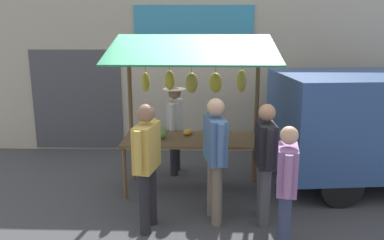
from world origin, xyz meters
name	(u,v)px	position (x,y,z in m)	size (l,w,h in m)	color
ground_plane	(193,189)	(0.00, 0.00, 0.00)	(40.00, 40.00, 0.00)	#424244
street_backdrop	(193,71)	(0.05, -2.20, 1.70)	(9.00, 0.30, 3.40)	#B2A893
market_stall	(193,96)	(0.00, -0.04, 1.55)	(2.50, 1.46, 2.50)	brown
vendor_with_sunhat	(175,123)	(0.34, -0.75, 0.93)	(0.41, 0.68, 1.59)	#232328
shopper_in_grey_tee	(215,151)	(-0.33, 1.04, 1.01)	(0.32, 0.71, 1.72)	#726656
shopper_with_shopping_bag	(286,182)	(-1.14, 1.77, 0.88)	(0.30, 0.66, 1.54)	navy
shopper_with_ponytail	(147,158)	(0.54, 1.31, 0.99)	(0.31, 0.71, 1.70)	#232328
shopper_in_striped_shirt	(265,155)	(-1.00, 1.06, 0.96)	(0.23, 0.70, 1.65)	#4C4C51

